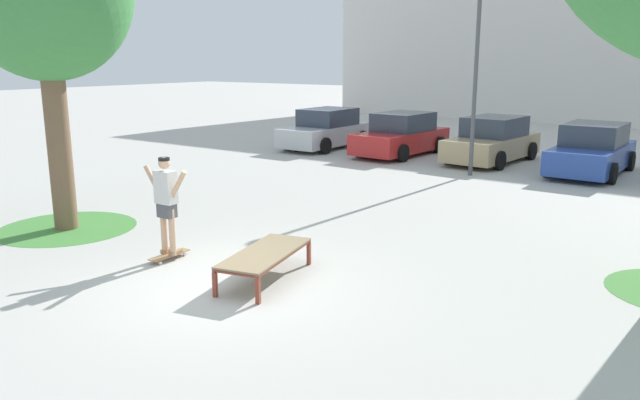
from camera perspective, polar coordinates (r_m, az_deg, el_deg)
name	(u,v)px	position (r m, az deg, el deg)	size (l,w,h in m)	color
ground_plane	(225,287)	(9.58, -8.78, -7.96)	(120.00, 120.00, 0.00)	#B7B5AD
skate_box	(265,254)	(9.68, -5.10, -5.03)	(1.16, 2.02, 0.46)	brown
skateboard	(169,255)	(11.00, -13.74, -4.97)	(0.22, 0.80, 0.09)	#9E754C
skater	(166,199)	(10.74, -14.02, 0.09)	(1.00, 0.29, 1.69)	tan
grass_patch_near_left	(67,228)	(13.66, -22.34, -2.39)	(2.76, 2.76, 0.01)	#47893D
car_silver	(326,130)	(23.89, 0.60, 6.50)	(1.93, 4.21, 1.50)	#B7BABF
car_red	(401,136)	(22.31, 7.53, 5.92)	(2.12, 4.30, 1.50)	red
car_tan	(492,141)	(21.39, 15.65, 5.25)	(2.18, 4.32, 1.50)	tan
car_blue	(592,151)	(20.17, 23.85, 4.18)	(1.99, 4.24, 1.50)	#28479E
light_post	(477,42)	(18.53, 14.35, 13.93)	(0.36, 0.36, 5.83)	#4C4C51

